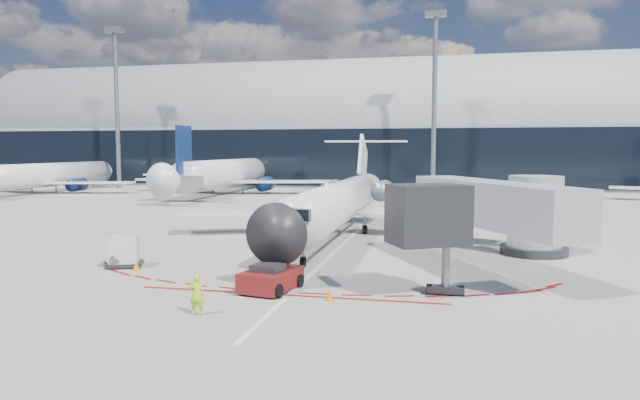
% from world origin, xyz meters
% --- Properties ---
extents(ground, '(260.00, 260.00, 0.00)m').
position_xyz_m(ground, '(0.00, 0.00, 0.00)').
color(ground, gray).
rests_on(ground, ground).
extents(apron_centerline, '(0.25, 40.00, 0.01)m').
position_xyz_m(apron_centerline, '(0.00, 2.00, 0.01)').
color(apron_centerline, silver).
rests_on(apron_centerline, ground).
extents(apron_stop_bar, '(14.00, 0.25, 0.01)m').
position_xyz_m(apron_stop_bar, '(0.00, -11.50, 0.01)').
color(apron_stop_bar, maroon).
rests_on(apron_stop_bar, ground).
extents(terminal_building, '(150.00, 24.15, 24.00)m').
position_xyz_m(terminal_building, '(0.00, 64.97, 8.52)').
color(terminal_building, '#989B9E').
rests_on(terminal_building, ground).
extents(jet_bridge, '(10.03, 15.20, 4.90)m').
position_xyz_m(jet_bridge, '(9.79, -3.01, 3.01)').
color(jet_bridge, '#999CA2').
rests_on(jet_bridge, ground).
extents(light_mast_west, '(0.70, 0.70, 25.00)m').
position_xyz_m(light_mast_west, '(-45.00, 48.00, 12.50)').
color(light_mast_west, slate).
rests_on(light_mast_west, ground).
extents(light_mast_centre, '(0.70, 0.70, 25.00)m').
position_xyz_m(light_mast_centre, '(5.00, 48.00, 12.50)').
color(light_mast_centre, slate).
rests_on(light_mast_centre, ground).
extents(regional_jet, '(25.14, 31.00, 7.76)m').
position_xyz_m(regional_jet, '(-0.82, 5.69, 2.59)').
color(regional_jet, silver).
rests_on(regional_jet, ground).
extents(pushback_tug, '(2.58, 4.96, 1.26)m').
position_xyz_m(pushback_tug, '(-1.03, -10.83, 0.56)').
color(pushback_tug, '#510B0E').
rests_on(pushback_tug, ground).
extents(ramp_worker, '(0.64, 0.47, 1.62)m').
position_xyz_m(ramp_worker, '(-2.69, -15.12, 0.81)').
color(ramp_worker, '#B4F019').
rests_on(ramp_worker, ground).
extents(uld_container, '(2.25, 2.10, 1.70)m').
position_xyz_m(uld_container, '(-10.39, -7.55, 0.84)').
color(uld_container, black).
rests_on(uld_container, ground).
extents(safety_cone_left, '(0.37, 0.37, 0.52)m').
position_xyz_m(safety_cone_left, '(-9.27, -8.27, 0.26)').
color(safety_cone_left, orange).
rests_on(safety_cone_left, ground).
extents(safety_cone_right, '(0.38, 0.38, 0.52)m').
position_xyz_m(safety_cone_right, '(1.94, -12.00, 0.26)').
color(safety_cone_right, orange).
rests_on(safety_cone_right, ground).
extents(bg_airliner_0, '(31.13, 32.96, 10.07)m').
position_xyz_m(bg_airliner_0, '(-50.18, 37.62, 5.04)').
color(bg_airliner_0, silver).
rests_on(bg_airliner_0, ground).
extents(bg_airliner_1, '(35.31, 37.39, 11.43)m').
position_xyz_m(bg_airliner_1, '(-23.80, 42.85, 5.71)').
color(bg_airliner_1, silver).
rests_on(bg_airliner_1, ground).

